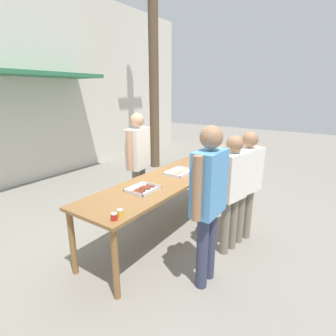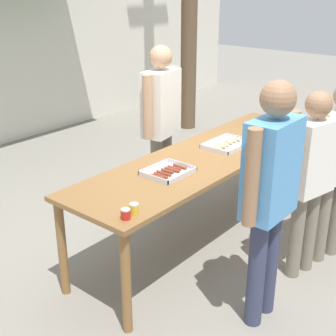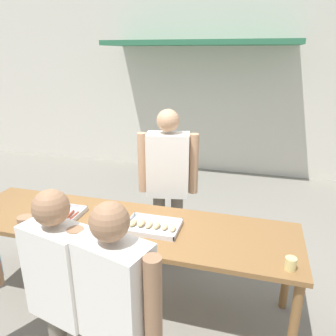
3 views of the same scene
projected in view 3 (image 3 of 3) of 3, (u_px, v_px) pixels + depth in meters
name	position (u px, v px, depth m)	size (l,w,h in m)	color
ground_plane	(126.00, 302.00, 3.12)	(24.00, 24.00, 0.00)	gray
building_facade_back	(205.00, 52.00, 5.98)	(12.00, 1.11, 4.50)	beige
serving_table	(123.00, 231.00, 2.87)	(2.99, 0.81, 0.85)	brown
food_tray_sausages	(61.00, 214.00, 2.97)	(0.37, 0.31, 0.04)	silver
food_tray_buns	(152.00, 226.00, 2.75)	(0.45, 0.32, 0.06)	silver
beer_cup	(291.00, 264.00, 2.22)	(0.08, 0.08, 0.09)	#DBC67A
person_server_behind_table	(168.00, 177.00, 3.40)	(0.61, 0.31, 1.73)	#756B5B
person_customer_with_cup	(115.00, 309.00, 1.78)	(0.58, 0.33, 1.57)	#756B5B
person_customer_waiting_in_line	(62.00, 288.00, 1.94)	(0.55, 0.29, 1.56)	#756B5B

